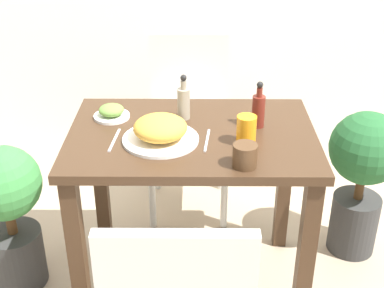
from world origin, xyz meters
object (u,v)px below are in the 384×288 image
Objects in this scene: side_plate at (111,112)px; juice_glass at (246,130)px; sauce_bottle at (258,109)px; condiment_bottle at (184,102)px; potted_plant_right at (363,171)px; chair_far at (189,114)px; food_plate at (160,130)px; potted_plant_left at (8,209)px; drink_cup at (245,156)px.

juice_glass is at bearing -22.60° from side_plate.
sauce_bottle is 0.30m from condiment_bottle.
chair_far is at bearing 151.62° from potted_plant_right.
condiment_bottle is (-0.23, 0.21, 0.02)m from juice_glass.
juice_glass reaches higher than side_plate.
sauce_bottle is (0.37, 0.12, 0.03)m from food_plate.
condiment_bottle is at bearing 10.03° from potted_plant_left.
sauce_bottle reaches higher than potted_plant_left.
food_plate is at bearing -97.31° from chair_far.
potted_plant_left is at bearing -163.22° from side_plate.
drink_cup is (0.30, -0.18, -0.00)m from food_plate.
potted_plant_right is (0.80, 0.11, -0.39)m from condiment_bottle.
chair_far is 1.27× the size of potted_plant_right.
potted_plant_right is (0.51, 0.18, -0.39)m from sauce_bottle.
chair_far is 3.19× the size of food_plate.
sauce_bottle is at bearing -13.65° from condiment_bottle.
potted_plant_left is 1.55m from potted_plant_right.
sauce_bottle is at bearing 18.59° from food_plate.
condiment_bottle is 0.26× the size of potted_plant_right.
juice_glass is at bearing -42.75° from condiment_bottle.
food_plate is 2.58× the size of juice_glass.
sauce_bottle is 0.26× the size of potted_plant_right.
food_plate is at bearing 176.50° from juice_glass.
sauce_bottle is 0.28× the size of potted_plant_left.
food_plate is at bearing 148.58° from drink_cup.
potted_plant_left is at bearing 174.16° from food_plate.
drink_cup is 0.43m from condiment_bottle.
potted_plant_left is (-1.02, -0.06, -0.43)m from sauce_bottle.
sauce_bottle is (0.06, 0.14, 0.02)m from juice_glass.
drink_cup is 0.46× the size of sauce_bottle.
side_plate is 1.32× the size of juice_glass.
chair_far is at bearing 114.48° from sauce_bottle.
potted_plant_right is (0.88, 0.31, -0.36)m from food_plate.
potted_plant_right is at bearing 8.10° from condiment_bottle.
sauce_bottle reaches higher than side_plate.
chair_far is 0.62m from condiment_bottle.
condiment_bottle is 0.86m from potted_plant_left.
juice_glass is (0.31, -0.02, 0.01)m from food_plate.
chair_far is at bearing 106.25° from juice_glass.
sauce_bottle is at bearing -7.22° from side_plate.
potted_plant_right is at bearing -28.38° from chair_far.
juice_glass is 1.05m from potted_plant_left.
drink_cup is (0.51, -0.38, 0.02)m from side_plate.
drink_cup is at bearing -140.02° from potted_plant_right.
food_plate is 1.96× the size of side_plate.
juice_glass is (0.02, 0.16, 0.01)m from drink_cup.
potted_plant_left is (-0.96, 0.09, -0.41)m from juice_glass.
side_plate is 0.57m from juice_glass.
chair_far is 8.22× the size of juice_glass.
chair_far is at bearing 60.46° from side_plate.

